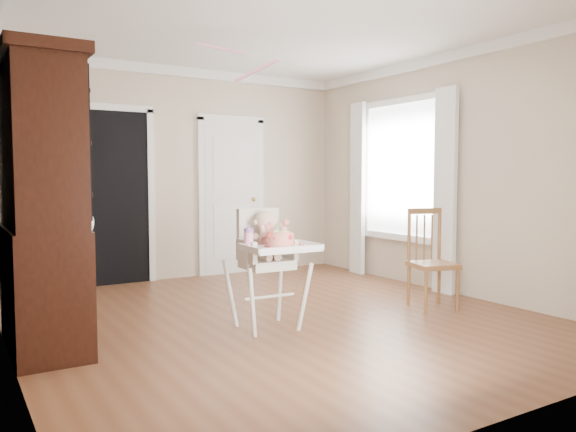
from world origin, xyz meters
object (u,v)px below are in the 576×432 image
sippy_cup (249,237)px  dining_chair (431,262)px  china_cabinet (42,203)px  high_chair (267,253)px  cake (281,240)px

sippy_cup → dining_chair: bearing=-2.4°
china_cabinet → dining_chair: 3.62m
high_chair → cake: high_chair is taller
cake → china_cabinet: bearing=157.9°
sippy_cup → dining_chair: size_ratio=0.20×
dining_chair → cake: bearing=-161.4°
high_chair → sippy_cup: size_ratio=5.43×
high_chair → dining_chair: 1.81m
high_chair → china_cabinet: (-1.72, 0.43, 0.46)m
china_cabinet → sippy_cup: bearing=-19.1°
dining_chair → sippy_cup: bearing=-166.6°
cake → sippy_cup: bearing=139.6°
cake → sippy_cup: (-0.20, 0.17, 0.02)m
china_cabinet → cake: bearing=-22.1°
dining_chair → china_cabinet: bearing=-173.9°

